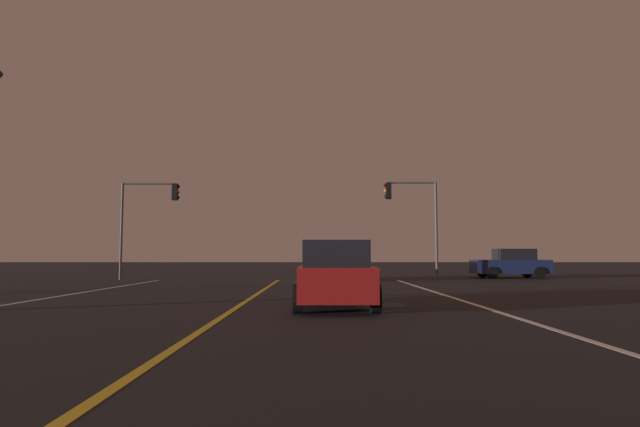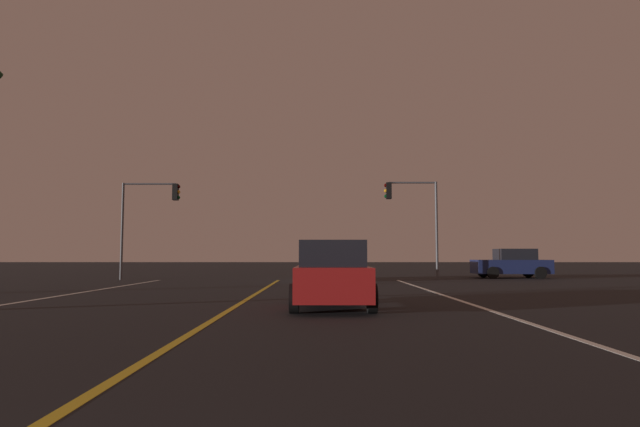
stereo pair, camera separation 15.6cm
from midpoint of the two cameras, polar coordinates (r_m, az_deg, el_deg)
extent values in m
cube|color=silver|center=(12.28, 20.46, -10.42)|extent=(0.16, 34.32, 0.01)
cube|color=gold|center=(11.73, -10.60, -10.91)|extent=(0.16, 34.32, 0.01)
cylinder|color=black|center=(32.02, 18.12, -6.01)|extent=(0.68, 0.22, 0.68)
cylinder|color=black|center=(33.73, 17.17, -5.94)|extent=(0.68, 0.22, 0.68)
cylinder|color=black|center=(32.95, 22.61, -5.84)|extent=(0.68, 0.22, 0.68)
cylinder|color=black|center=(34.62, 21.47, -5.78)|extent=(0.68, 0.22, 0.68)
cube|color=navy|center=(33.29, 19.85, -5.34)|extent=(4.30, 1.80, 0.80)
cube|color=black|center=(33.37, 20.22, -4.09)|extent=(2.10, 1.60, 0.64)
cube|color=red|center=(33.51, 23.58, -5.06)|extent=(0.08, 0.24, 0.16)
cube|color=red|center=(34.61, 22.79, -5.05)|extent=(0.08, 0.24, 0.16)
cylinder|color=black|center=(29.67, -1.20, -6.37)|extent=(0.22, 0.68, 0.68)
cylinder|color=black|center=(29.69, 2.29, -6.36)|extent=(0.22, 0.68, 0.68)
cylinder|color=black|center=(26.97, -1.33, -6.56)|extent=(0.22, 0.68, 0.68)
cylinder|color=black|center=(26.99, 2.52, -6.56)|extent=(0.22, 0.68, 0.68)
cube|color=#B7BABF|center=(28.31, 0.57, -5.81)|extent=(1.80, 4.30, 0.80)
cube|color=black|center=(28.05, 0.57, -4.35)|extent=(1.60, 2.10, 0.64)
cube|color=red|center=(26.21, -0.71, -5.71)|extent=(0.24, 0.08, 0.16)
cube|color=red|center=(26.22, 1.93, -5.70)|extent=(0.24, 0.08, 0.16)
cylinder|color=black|center=(15.22, -1.89, -8.21)|extent=(0.22, 0.68, 0.68)
cylinder|color=black|center=(15.27, 4.94, -8.18)|extent=(0.22, 0.68, 0.68)
cylinder|color=black|center=(12.53, -2.32, -9.02)|extent=(0.22, 0.68, 0.68)
cylinder|color=black|center=(12.59, 6.00, -8.98)|extent=(0.22, 0.68, 0.68)
cube|color=maroon|center=(13.85, 1.67, -7.26)|extent=(1.80, 4.30, 0.80)
cube|color=black|center=(13.59, 1.69, -4.28)|extent=(1.60, 2.10, 0.64)
cube|color=red|center=(11.75, -1.00, -7.28)|extent=(0.24, 0.08, 0.16)
cube|color=red|center=(11.79, 4.89, -7.25)|extent=(0.24, 0.08, 0.16)
cylinder|color=#4C4C51|center=(29.85, 12.53, -1.77)|extent=(0.14, 0.14, 5.35)
cylinder|color=#4C4C51|center=(29.83, 10.01, 3.26)|extent=(2.59, 0.10, 0.10)
cube|color=black|center=(29.58, 7.55, 2.42)|extent=(0.28, 0.36, 0.90)
sphere|color=#3A0605|center=(29.60, 7.24, 3.00)|extent=(0.20, 0.20, 0.20)
sphere|color=orange|center=(29.56, 7.24, 2.42)|extent=(0.20, 0.20, 0.20)
sphere|color=#063816|center=(29.53, 7.25, 1.84)|extent=(0.20, 0.20, 0.20)
cylinder|color=#4C4C51|center=(31.05, -20.10, -1.77)|extent=(0.14, 0.14, 5.28)
cylinder|color=#4C4C51|center=(30.81, -17.47, 3.02)|extent=(2.87, 0.10, 0.10)
cube|color=black|center=(30.35, -14.91, 2.22)|extent=(0.28, 0.36, 0.90)
sphere|color=#3A0605|center=(30.35, -14.60, 2.78)|extent=(0.20, 0.20, 0.20)
sphere|color=orange|center=(30.31, -14.61, 2.22)|extent=(0.20, 0.20, 0.20)
sphere|color=#063816|center=(30.28, -14.62, 1.66)|extent=(0.20, 0.20, 0.20)
camera|label=1|loc=(0.08, -89.93, -0.01)|focal=30.07mm
camera|label=2|loc=(0.08, 90.07, 0.01)|focal=30.07mm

